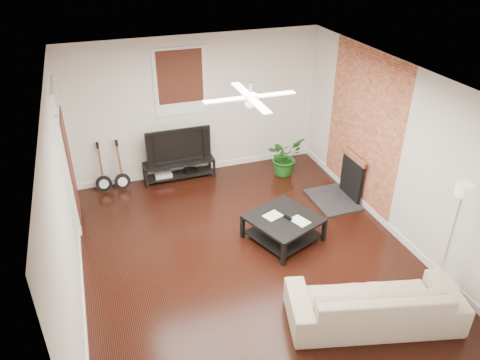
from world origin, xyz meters
name	(u,v)px	position (x,y,z in m)	size (l,w,h in m)	color
room	(249,178)	(0.00, 0.00, 1.40)	(5.01, 6.01, 2.81)	black
brick_accent	(363,129)	(2.49, 1.00, 1.40)	(0.02, 2.20, 2.80)	#AC4F37
fireplace	(342,178)	(2.20, 1.00, 0.46)	(0.80, 1.10, 0.92)	black
window_back	(180,82)	(-0.30, 2.97, 1.95)	(1.00, 0.06, 1.30)	black
door_left	(67,156)	(-2.46, 1.90, 1.25)	(0.08, 1.00, 2.50)	white
tv_stand	(179,170)	(-0.48, 2.78, 0.20)	(1.42, 0.38, 0.40)	black
tv	(177,144)	(-0.48, 2.80, 0.76)	(1.27, 0.17, 0.73)	black
coffee_table	(283,228)	(0.69, 0.23, 0.21)	(1.00, 1.00, 0.42)	black
sofa	(374,301)	(1.08, -1.77, 0.32)	(2.21, 0.86, 0.64)	#C0A790
floor_lamp	(450,243)	(2.20, -1.67, 0.90)	(0.30, 0.30, 1.80)	silver
potted_plant	(285,156)	(1.61, 2.28, 0.40)	(0.72, 0.62, 0.79)	#1C5F1B
guitar_left	(101,169)	(-1.96, 2.75, 0.50)	(0.31, 0.22, 0.99)	black
guitar_right	(120,167)	(-1.61, 2.72, 0.50)	(0.31, 0.22, 0.99)	black
ceiling_fan	(250,97)	(0.00, 0.00, 2.60)	(1.24, 1.24, 0.32)	white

